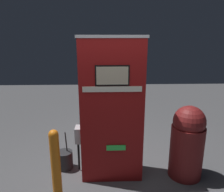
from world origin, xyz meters
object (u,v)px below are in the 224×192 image
(safety_bollard, at_px, (56,165))
(trash_bin, at_px, (187,142))
(squeegee_bucket, at_px, (65,160))
(gas_pump, at_px, (112,110))

(safety_bollard, xyz_separation_m, trash_bin, (1.94, 0.49, 0.05))
(trash_bin, bearing_deg, squeegee_bucket, 172.49)
(safety_bollard, height_order, squeegee_bucket, safety_bollard)
(safety_bollard, height_order, trash_bin, trash_bin)
(safety_bollard, bearing_deg, squeegee_bucket, 92.64)
(safety_bollard, relative_size, squeegee_bucket, 1.53)
(gas_pump, relative_size, safety_bollard, 2.10)
(gas_pump, bearing_deg, squeegee_bucket, 167.16)
(gas_pump, relative_size, trash_bin, 1.87)
(trash_bin, bearing_deg, gas_pump, 176.15)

